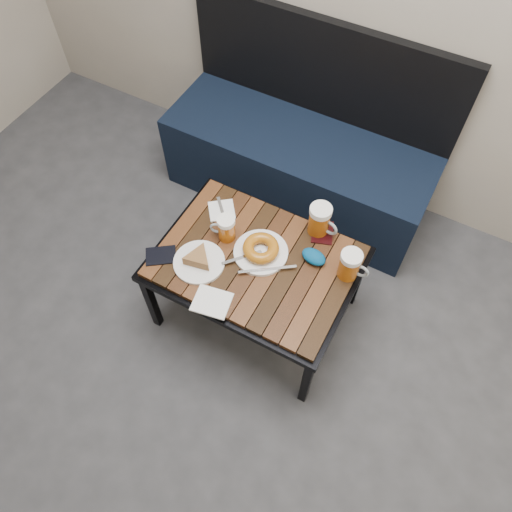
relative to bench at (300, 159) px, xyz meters
The scene contains 14 objects.
ground 1.79m from the bench, 85.78° to the right, with size 4.00×4.00×0.00m, color #2D2D30.
room_shell 1.95m from the bench, 84.12° to the right, with size 4.00×4.00×4.00m.
bench is the anchor object (origin of this frame).
cafe_table 0.82m from the bench, 78.54° to the right, with size 0.84×0.62×0.47m.
beer_mug_left 0.79m from the bench, 90.65° to the right, with size 0.12×0.09×0.12m.
beer_mug_centre 0.68m from the bench, 58.25° to the right, with size 0.14×0.10×0.15m.
beer_mug_right 0.89m from the bench, 51.97° to the right, with size 0.13×0.09×0.14m.
plate_pie 0.94m from the bench, 92.52° to the right, with size 0.21×0.21×0.06m.
plate_bagel 0.80m from the bench, 77.79° to the right, with size 0.28×0.26×0.06m.
napkin_left 0.67m from the bench, 98.85° to the right, with size 0.16×0.16×0.01m.
napkin_right 1.07m from the bench, 84.43° to the right, with size 0.16×0.15×0.01m.
passport_navy 1.00m from the bench, 101.84° to the right, with size 0.09×0.12×0.01m, color black.
passport_burgundy 0.66m from the bench, 56.65° to the right, with size 0.09×0.12×0.01m, color black.
knit_pouch 0.80m from the bench, 61.16° to the right, with size 0.11×0.07×0.05m, color navy.
Camera 1 is at (0.56, -0.01, 2.22)m, focal length 35.00 mm.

